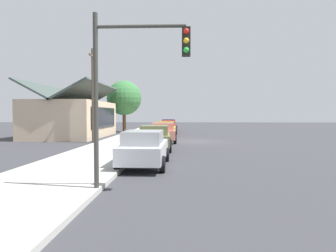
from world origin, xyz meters
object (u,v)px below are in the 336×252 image
object	(u,v)px
car_navy	(169,125)
utility_pole_wooden	(93,94)
car_cherry	(169,127)
shade_tree	(124,98)
traffic_light_main	(132,73)
car_silver	(144,148)
fire_hydrant_red	(145,135)
car_coral	(163,132)
car_olive	(155,138)
car_mustard	(166,129)

from	to	relation	value
car_navy	utility_pole_wooden	world-z (taller)	utility_pole_wooden
car_cherry	shade_tree	bearing A→B (deg)	67.55
car_cherry	traffic_light_main	world-z (taller)	traffic_light_main
car_navy	car_cherry	bearing A→B (deg)	-175.92
car_silver	fire_hydrant_red	distance (m)	12.69
car_coral	utility_pole_wooden	world-z (taller)	utility_pole_wooden
utility_pole_wooden	shade_tree	bearing A→B (deg)	0.55
shade_tree	utility_pole_wooden	bearing A→B (deg)	-179.45
traffic_light_main	fire_hydrant_red	world-z (taller)	traffic_light_main
car_coral	utility_pole_wooden	bearing A→B (deg)	92.01
car_olive	car_navy	xyz separation A→B (m)	(23.15, -0.00, -0.00)
car_olive	fire_hydrant_red	distance (m)	6.61
car_olive	traffic_light_main	xyz separation A→B (m)	(-10.79, -0.28, 2.67)
car_silver	car_coral	world-z (taller)	same
car_navy	utility_pole_wooden	size ratio (longest dim) A/B	0.62
car_cherry	traffic_light_main	xyz separation A→B (m)	(-27.99, -0.10, 2.68)
car_silver	shade_tree	bearing A→B (deg)	13.00
car_navy	traffic_light_main	xyz separation A→B (m)	(-33.94, -0.28, 2.68)
car_olive	utility_pole_wooden	size ratio (longest dim) A/B	0.62
car_silver	car_navy	distance (m)	29.30
car_coral	fire_hydrant_red	world-z (taller)	car_coral
car_silver	fire_hydrant_red	world-z (taller)	car_silver
car_silver	car_cherry	size ratio (longest dim) A/B	1.04
car_coral	shade_tree	xyz separation A→B (m)	(13.88, 5.71, 3.49)
car_olive	car_navy	world-z (taller)	same
car_cherry	car_navy	xyz separation A→B (m)	(5.95, 0.18, 0.00)
utility_pole_wooden	car_mustard	bearing A→B (deg)	-41.89
car_cherry	traffic_light_main	size ratio (longest dim) A/B	0.87
utility_pole_wooden	car_cherry	bearing A→B (deg)	-24.66
utility_pole_wooden	fire_hydrant_red	bearing A→B (deg)	-71.23
car_mustard	fire_hydrant_red	bearing A→B (deg)	161.92
car_mustard	car_navy	distance (m)	11.89
fire_hydrant_red	car_silver	bearing A→B (deg)	-173.43
car_olive	traffic_light_main	distance (m)	11.12
car_coral	utility_pole_wooden	distance (m)	6.40
shade_tree	fire_hydrant_red	xyz separation A→B (m)	(-13.02, -4.14, -3.81)
car_cherry	fire_hydrant_red	distance (m)	10.87
car_coral	fire_hydrant_red	bearing A→B (deg)	58.12
car_silver	car_mustard	xyz separation A→B (m)	(17.41, -0.08, -0.00)
car_olive	shade_tree	size ratio (longest dim) A/B	0.72
car_mustard	traffic_light_main	bearing A→B (deg)	179.94
fire_hydrant_red	car_navy	bearing A→B (deg)	-4.73
car_mustard	utility_pole_wooden	bearing A→B (deg)	137.72
car_mustard	car_coral	bearing A→B (deg)	179.97
car_mustard	car_cherry	xyz separation A→B (m)	(5.94, -0.02, -0.00)
utility_pole_wooden	car_coral	bearing A→B (deg)	-84.91
car_silver	car_navy	size ratio (longest dim) A/B	1.01
car_cherry	utility_pole_wooden	world-z (taller)	utility_pole_wooden
shade_tree	utility_pole_wooden	distance (m)	14.38
car_cherry	fire_hydrant_red	size ratio (longest dim) A/B	6.39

